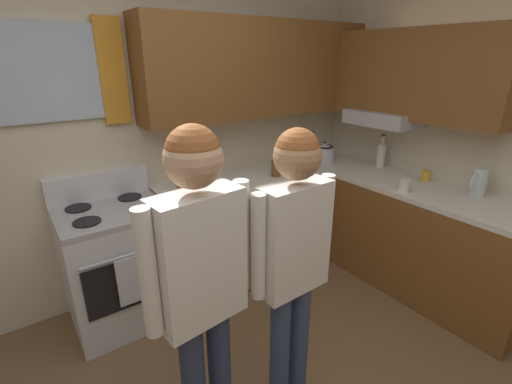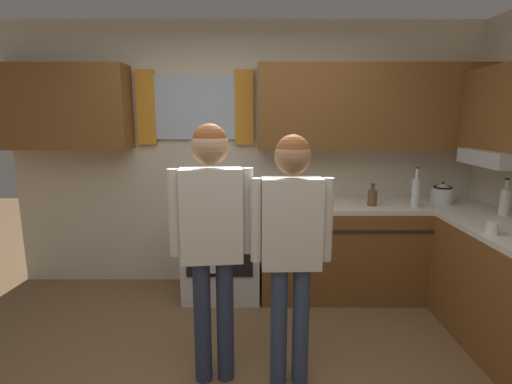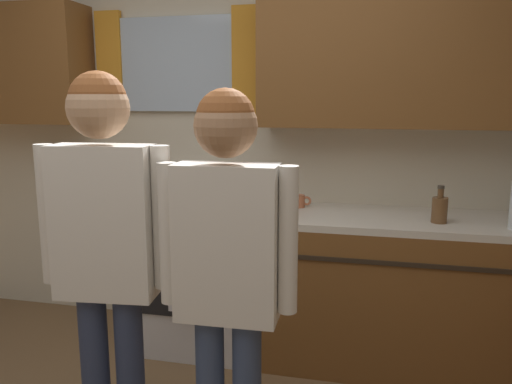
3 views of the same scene
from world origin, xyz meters
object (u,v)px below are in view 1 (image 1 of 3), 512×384
at_px(bottle_sauce_red, 186,191).
at_px(adult_left, 200,272).
at_px(stovetop_kettle, 324,152).
at_px(bottle_squat_brown, 276,168).
at_px(mug_ceramic_white, 404,185).
at_px(bottle_tall_clear, 312,156).
at_px(cup_terracotta, 181,182).
at_px(adult_in_plaid, 293,249).
at_px(mug_mustard_yellow, 426,175).
at_px(bottle_milk_white, 381,155).
at_px(stove_oven, 118,263).
at_px(water_pitcher, 478,182).

relative_size(bottle_sauce_red, adult_left, 0.15).
bearing_deg(adult_left, stovetop_kettle, 32.17).
bearing_deg(bottle_squat_brown, mug_ceramic_white, -56.41).
bearing_deg(bottle_tall_clear, cup_terracotta, 166.47).
relative_size(stovetop_kettle, adult_in_plaid, 0.17).
bearing_deg(mug_ceramic_white, mug_mustard_yellow, 6.97).
xyz_separation_m(bottle_milk_white, mug_mustard_yellow, (-0.02, -0.48, -0.07)).
xyz_separation_m(stove_oven, cup_terracotta, (0.59, 0.13, 0.47)).
bearing_deg(cup_terracotta, stove_oven, -168.05).
bearing_deg(bottle_sauce_red, mug_mustard_yellow, -20.95).
xyz_separation_m(cup_terracotta, water_pitcher, (1.73, -1.47, 0.07)).
relative_size(cup_terracotta, adult_in_plaid, 0.07).
distance_m(mug_mustard_yellow, adult_left, 2.33).
bearing_deg(mug_ceramic_white, stove_oven, 153.77).
height_order(mug_ceramic_white, adult_in_plaid, adult_in_plaid).
distance_m(bottle_milk_white, water_pitcher, 0.90).
relative_size(stove_oven, cup_terracotta, 10.11).
relative_size(mug_mustard_yellow, water_pitcher, 0.55).
xyz_separation_m(stove_oven, bottle_milk_white, (2.38, -0.44, 0.55)).
height_order(water_pitcher, adult_left, adult_left).
relative_size(bottle_tall_clear, stovetop_kettle, 1.34).
xyz_separation_m(bottle_milk_white, bottle_sauce_red, (-1.90, 0.24, -0.03)).
relative_size(bottle_tall_clear, water_pitcher, 1.67).
height_order(adult_left, adult_in_plaid, adult_left).
bearing_deg(cup_terracotta, mug_ceramic_white, -38.52).
bearing_deg(bottle_sauce_red, cup_terracotta, 71.29).
xyz_separation_m(cup_terracotta, adult_left, (-0.54, -1.40, 0.11)).
xyz_separation_m(bottle_sauce_red, adult_in_plaid, (0.06, -1.09, 0.02)).
height_order(bottle_sauce_red, mug_ceramic_white, bottle_sauce_red).
distance_m(bottle_sauce_red, stovetop_kettle, 1.61).
bearing_deg(bottle_squat_brown, bottle_sauce_red, -173.02).
bearing_deg(stovetop_kettle, stove_oven, 179.95).
relative_size(water_pitcher, adult_in_plaid, 0.14).
bearing_deg(stove_oven, bottle_milk_white, -10.56).
xyz_separation_m(water_pitcher, adult_left, (-2.27, 0.07, 0.04)).
relative_size(cup_terracotta, adult_left, 0.07).
relative_size(mug_ceramic_white, stovetop_kettle, 0.46).
bearing_deg(bottle_tall_clear, bottle_sauce_red, -177.66).
height_order(bottle_sauce_red, cup_terracotta, bottle_sauce_red).
height_order(bottle_tall_clear, stovetop_kettle, bottle_tall_clear).
xyz_separation_m(bottle_tall_clear, stovetop_kettle, (0.32, 0.15, -0.05)).
relative_size(water_pitcher, adult_left, 0.13).
bearing_deg(bottle_milk_white, stove_oven, 169.44).
distance_m(stove_oven, bottle_tall_clear, 1.85).
distance_m(bottle_milk_white, mug_mustard_yellow, 0.49).
bearing_deg(water_pitcher, bottle_milk_white, 86.32).
relative_size(bottle_milk_white, adult_in_plaid, 0.20).
bearing_deg(adult_left, adult_in_plaid, -3.38).
height_order(bottle_milk_white, adult_left, adult_left).
relative_size(mug_mustard_yellow, adult_in_plaid, 0.07).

